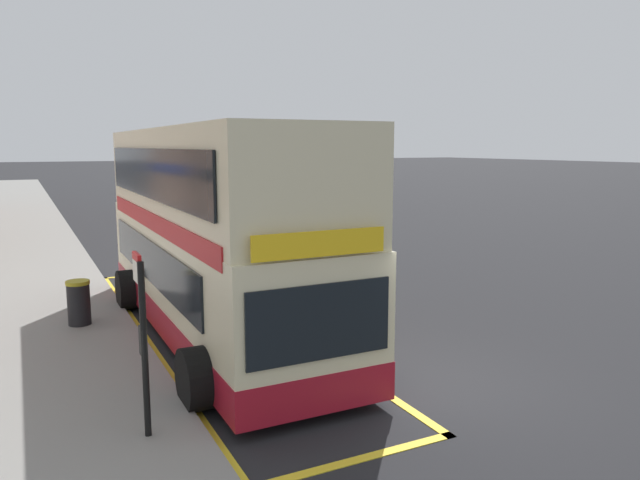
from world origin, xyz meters
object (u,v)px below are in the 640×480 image
Objects in this scene: parked_car_silver_kerbside at (185,199)px; parked_car_grey_across at (157,183)px; bus_stop_sign at (142,328)px; double_decker_bus at (213,240)px; litter_bin at (79,302)px.

parked_car_silver_kerbside and parked_car_grey_across have the same top height.
bus_stop_sign is at bearing -103.52° from parked_car_silver_kerbside.
parked_car_grey_across is (7.25, 41.10, -1.26)m from double_decker_bus.
double_decker_bus is 2.43× the size of parked_car_grey_across.
parked_car_grey_across is at bearing 85.43° from parked_car_silver_kerbside.
double_decker_bus is 3.36m from litter_bin.
bus_stop_sign is at bearing -86.69° from litter_bin.
bus_stop_sign is 2.52× the size of litter_bin.
parked_car_grey_across is at bearing 75.97° from litter_bin.
parked_car_silver_kerbside is 1.00× the size of parked_car_grey_across.
double_decker_bus is at bearing 77.86° from parked_car_grey_across.
bus_stop_sign is 5.96m from litter_bin.
parked_car_grey_across reaches higher than litter_bin.
parked_car_grey_across is (9.56, 45.47, -0.83)m from bus_stop_sign.
bus_stop_sign reaches higher than litter_bin.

